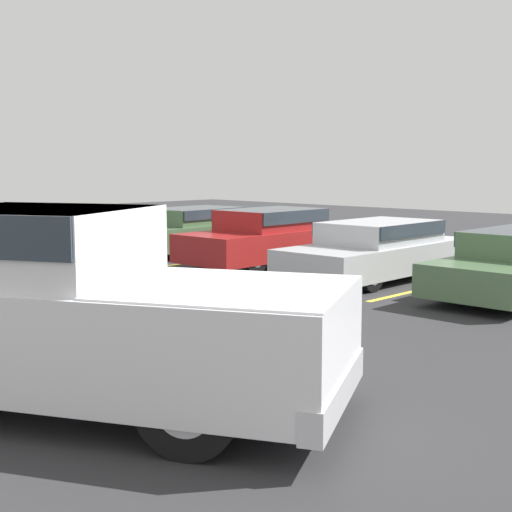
# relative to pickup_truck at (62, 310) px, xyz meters

# --- Properties ---
(stall_stripe_a) EXTENTS (0.12, 4.76, 0.01)m
(stall_stripe_a) POSITION_rel_pickup_truck_xyz_m (-9.95, 8.81, -0.94)
(stall_stripe_a) COLOR yellow
(stall_stripe_a) RESTS_ON ground_plane
(stall_stripe_b) EXTENTS (0.12, 4.76, 0.01)m
(stall_stripe_b) POSITION_rel_pickup_truck_xyz_m (-6.97, 8.81, -0.94)
(stall_stripe_b) COLOR yellow
(stall_stripe_b) RESTS_ON ground_plane
(stall_stripe_c) EXTENTS (0.12, 4.76, 0.01)m
(stall_stripe_c) POSITION_rel_pickup_truck_xyz_m (-4.00, 8.81, -0.94)
(stall_stripe_c) COLOR yellow
(stall_stripe_c) RESTS_ON ground_plane
(stall_stripe_d) EXTENTS (0.12, 4.76, 0.01)m
(stall_stripe_d) POSITION_rel_pickup_truck_xyz_m (-1.02, 8.81, -0.94)
(stall_stripe_d) COLOR yellow
(stall_stripe_d) RESTS_ON ground_plane
(pickup_truck) EXTENTS (5.81, 4.33, 1.92)m
(pickup_truck) POSITION_rel_pickup_truck_xyz_m (0.00, 0.00, 0.00)
(pickup_truck) COLOR silver
(pickup_truck) RESTS_ON ground_plane
(parked_sedan_a) EXTENTS (2.11, 4.75, 1.21)m
(parked_sedan_a) POSITION_rel_pickup_truck_xyz_m (-8.47, 8.87, -0.30)
(parked_sedan_a) COLOR #4C6B47
(parked_sedan_a) RESTS_ON ground_plane
(parked_sedan_b) EXTENTS (1.92, 4.64, 1.31)m
(parked_sedan_b) POSITION_rel_pickup_truck_xyz_m (-5.47, 8.66, -0.25)
(parked_sedan_b) COLOR maroon
(parked_sedan_b) RESTS_ON ground_plane
(parked_sedan_c) EXTENTS (1.90, 4.79, 1.19)m
(parked_sedan_c) POSITION_rel_pickup_truck_xyz_m (-2.38, 8.66, -0.31)
(parked_sedan_c) COLOR #B7BABF
(parked_sedan_c) RESTS_ON ground_plane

